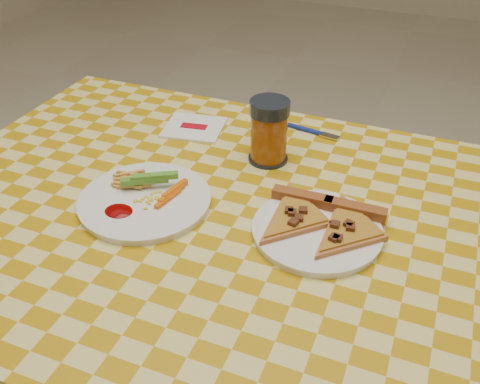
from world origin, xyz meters
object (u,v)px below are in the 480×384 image
at_px(plate_right, 317,232).
at_px(drink_glass, 269,132).
at_px(plate_left, 145,201).
at_px(table, 239,247).

distance_m(plate_right, drink_glass, 0.27).
bearing_deg(plate_right, plate_left, -174.04).
height_order(table, plate_right, plate_right).
bearing_deg(plate_right, drink_glass, 128.52).
distance_m(table, drink_glass, 0.25).
height_order(plate_left, drink_glass, drink_glass).
relative_size(table, plate_left, 5.22).
bearing_deg(plate_left, drink_glass, 55.70).
bearing_deg(plate_left, table, 9.92).
height_order(plate_right, drink_glass, drink_glass).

